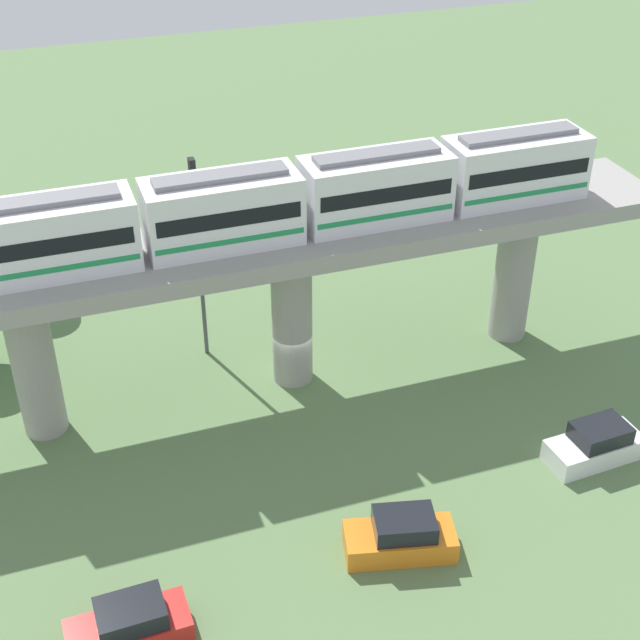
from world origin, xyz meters
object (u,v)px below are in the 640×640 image
Objects in this scene: train at (301,199)px; parked_car_white at (596,445)px; parked_car_red at (130,627)px; tree_near_viaduct at (19,243)px; signal_post at (199,252)px; parked_car_orange at (401,537)px.

parked_car_white is at bearing 45.26° from train.
tree_near_viaduct reaches higher than parked_car_red.
parked_car_white is 19.85m from signal_post.
signal_post is (-15.37, -3.93, 5.02)m from parked_car_orange.
train is 17.69m from tree_near_viaduct.
train reaches higher than parked_car_red.
train reaches higher than signal_post.
parked_car_white is at bearing 96.49° from parked_car_red.
parked_car_red is 0.83× the size of tree_near_viaduct.
parked_car_orange is at bearing 14.33° from signal_post.
parked_car_white is 0.84× the size of tree_near_viaduct.
parked_car_red and parked_car_orange have the same top height.
train is 6.47× the size of parked_car_red.
parked_car_red is at bearing 3.68° from tree_near_viaduct.
parked_car_orange is at bearing 26.90° from tree_near_viaduct.
train is at bearing 46.01° from tree_near_viaduct.
parked_car_orange is (11.97, -0.05, -8.66)m from train.
tree_near_viaduct is at bearing -133.99° from train.
parked_car_red is 18.06m from signal_post.
parked_car_white is (-2.86, 20.38, 0.00)m from parked_car_red.
parked_car_white is at bearing 115.46° from parked_car_orange.
parked_car_red is 20.58m from parked_car_white.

